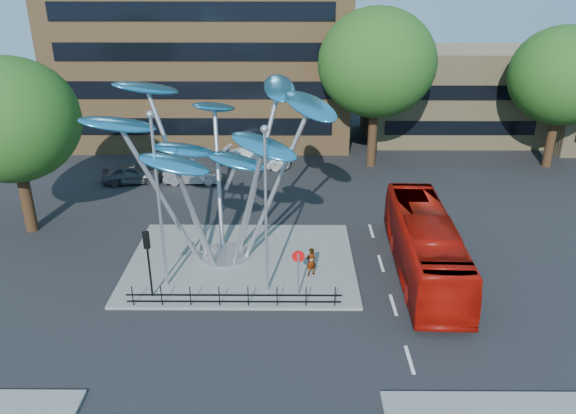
{
  "coord_description": "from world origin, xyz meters",
  "views": [
    {
      "loc": [
        1.66,
        -20.49,
        14.8
      ],
      "look_at": [
        1.51,
        4.0,
        4.17
      ],
      "focal_mm": 35.0,
      "sensor_mm": 36.0,
      "label": 1
    }
  ],
  "objects_px": {
    "traffic_light_island": "(147,250)",
    "tree_right": "(377,63)",
    "leaf_sculpture": "(217,136)",
    "parked_car_left": "(132,174)",
    "tree_left": "(11,120)",
    "pedestrian": "(311,262)",
    "no_entry_sign_island": "(298,266)",
    "red_bus": "(425,245)",
    "parked_car_mid": "(193,174)",
    "street_lamp_left": "(158,187)",
    "street_lamp_right": "(266,197)",
    "tree_far": "(563,76)",
    "parked_car_right": "(257,157)"
  },
  "relations": [
    {
      "from": "leaf_sculpture",
      "to": "no_entry_sign_island",
      "type": "bearing_deg",
      "value": -45.67
    },
    {
      "from": "tree_right",
      "to": "tree_left",
      "type": "height_order",
      "value": "tree_right"
    },
    {
      "from": "parked_car_left",
      "to": "leaf_sculpture",
      "type": "bearing_deg",
      "value": -153.94
    },
    {
      "from": "tree_right",
      "to": "tree_left",
      "type": "bearing_deg",
      "value": -151.39
    },
    {
      "from": "street_lamp_left",
      "to": "tree_right",
      "type": "bearing_deg",
      "value": 55.95
    },
    {
      "from": "tree_left",
      "to": "parked_car_left",
      "type": "relative_size",
      "value": 2.41
    },
    {
      "from": "tree_right",
      "to": "leaf_sculpture",
      "type": "bearing_deg",
      "value": -123.31
    },
    {
      "from": "pedestrian",
      "to": "parked_car_mid",
      "type": "bearing_deg",
      "value": -87.97
    },
    {
      "from": "tree_far",
      "to": "traffic_light_island",
      "type": "height_order",
      "value": "tree_far"
    },
    {
      "from": "tree_far",
      "to": "red_bus",
      "type": "xyz_separation_m",
      "value": [
        -13.5,
        -16.92,
        -5.52
      ]
    },
    {
      "from": "tree_left",
      "to": "street_lamp_left",
      "type": "bearing_deg",
      "value": -34.38
    },
    {
      "from": "tree_left",
      "to": "pedestrian",
      "type": "xyz_separation_m",
      "value": [
        16.67,
        -5.49,
        -5.87
      ]
    },
    {
      "from": "tree_far",
      "to": "street_lamp_right",
      "type": "xyz_separation_m",
      "value": [
        -21.5,
        -19.0,
        -2.01
      ]
    },
    {
      "from": "parked_car_left",
      "to": "parked_car_right",
      "type": "relative_size",
      "value": 0.81
    },
    {
      "from": "traffic_light_island",
      "to": "leaf_sculpture",
      "type": "bearing_deg",
      "value": 54.96
    },
    {
      "from": "pedestrian",
      "to": "parked_car_left",
      "type": "xyz_separation_m",
      "value": [
        -12.7,
        13.49,
        -0.2
      ]
    },
    {
      "from": "no_entry_sign_island",
      "to": "parked_car_mid",
      "type": "height_order",
      "value": "no_entry_sign_island"
    },
    {
      "from": "street_lamp_right",
      "to": "tree_left",
      "type": "bearing_deg",
      "value": 154.23
    },
    {
      "from": "tree_right",
      "to": "traffic_light_island",
      "type": "relative_size",
      "value": 3.54
    },
    {
      "from": "no_entry_sign_island",
      "to": "red_bus",
      "type": "xyz_separation_m",
      "value": [
        6.5,
        2.57,
        -0.23
      ]
    },
    {
      "from": "tree_left",
      "to": "parked_car_left",
      "type": "xyz_separation_m",
      "value": [
        3.97,
        8.0,
        -6.07
      ]
    },
    {
      "from": "tree_far",
      "to": "parked_car_right",
      "type": "bearing_deg",
      "value": -179.39
    },
    {
      "from": "tree_far",
      "to": "street_lamp_left",
      "type": "relative_size",
      "value": 1.23
    },
    {
      "from": "tree_left",
      "to": "tree_far",
      "type": "distance_m",
      "value": 37.95
    },
    {
      "from": "tree_right",
      "to": "leaf_sculpture",
      "type": "xyz_separation_m",
      "value": [
        -10.07,
        -15.32,
        -1.16
      ]
    },
    {
      "from": "parked_car_mid",
      "to": "parked_car_right",
      "type": "height_order",
      "value": "parked_car_right"
    },
    {
      "from": "red_bus",
      "to": "pedestrian",
      "type": "distance_m",
      "value": 5.9
    },
    {
      "from": "tree_left",
      "to": "parked_car_right",
      "type": "bearing_deg",
      "value": 42.18
    },
    {
      "from": "street_lamp_left",
      "to": "pedestrian",
      "type": "bearing_deg",
      "value": 7.99
    },
    {
      "from": "leaf_sculpture",
      "to": "parked_car_mid",
      "type": "xyz_separation_m",
      "value": [
        -3.46,
        11.32,
        -6.18
      ]
    },
    {
      "from": "tree_left",
      "to": "tree_far",
      "type": "xyz_separation_m",
      "value": [
        36.0,
        12.0,
        0.31
      ]
    },
    {
      "from": "tree_far",
      "to": "traffic_light_island",
      "type": "distance_m",
      "value": 33.61
    },
    {
      "from": "tree_far",
      "to": "leaf_sculpture",
      "type": "relative_size",
      "value": 0.85
    },
    {
      "from": "pedestrian",
      "to": "parked_car_left",
      "type": "bearing_deg",
      "value": -75.99
    },
    {
      "from": "traffic_light_island",
      "to": "no_entry_sign_island",
      "type": "relative_size",
      "value": 1.4
    },
    {
      "from": "tree_far",
      "to": "parked_car_left",
      "type": "height_order",
      "value": "tree_far"
    },
    {
      "from": "tree_left",
      "to": "red_bus",
      "type": "relative_size",
      "value": 0.9
    },
    {
      "from": "parked_car_left",
      "to": "parked_car_mid",
      "type": "distance_m",
      "value": 4.5
    },
    {
      "from": "leaf_sculpture",
      "to": "parked_car_left",
      "type": "relative_size",
      "value": 2.98
    },
    {
      "from": "street_lamp_right",
      "to": "traffic_light_island",
      "type": "relative_size",
      "value": 2.42
    },
    {
      "from": "traffic_light_island",
      "to": "tree_right",
      "type": "bearing_deg",
      "value": 56.31
    },
    {
      "from": "tree_left",
      "to": "no_entry_sign_island",
      "type": "bearing_deg",
      "value": -25.07
    },
    {
      "from": "traffic_light_island",
      "to": "parked_car_mid",
      "type": "xyz_separation_m",
      "value": [
        -0.53,
        15.5,
        -1.93
      ]
    },
    {
      "from": "tree_left",
      "to": "no_entry_sign_island",
      "type": "relative_size",
      "value": 4.21
    },
    {
      "from": "pedestrian",
      "to": "parked_car_mid",
      "type": "relative_size",
      "value": 0.37
    },
    {
      "from": "parked_car_right",
      "to": "no_entry_sign_island",
      "type": "bearing_deg",
      "value": -161.67
    },
    {
      "from": "street_lamp_left",
      "to": "street_lamp_right",
      "type": "height_order",
      "value": "street_lamp_left"
    },
    {
      "from": "no_entry_sign_island",
      "to": "red_bus",
      "type": "distance_m",
      "value": 6.99
    },
    {
      "from": "tree_right",
      "to": "parked_car_left",
      "type": "xyz_separation_m",
      "value": [
        -18.03,
        -4.0,
        -7.31
      ]
    },
    {
      "from": "parked_car_left",
      "to": "parked_car_mid",
      "type": "xyz_separation_m",
      "value": [
        4.5,
        0.0,
        -0.04
      ]
    }
  ]
}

